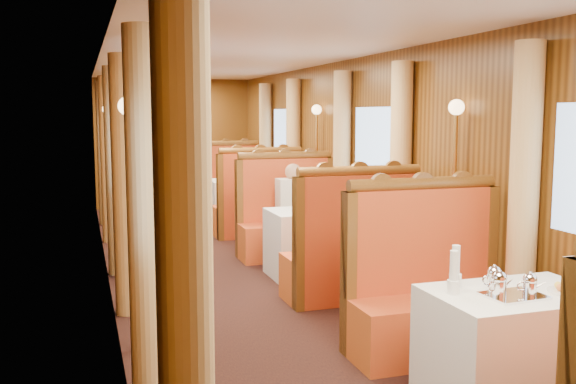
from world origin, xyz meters
name	(u,v)px	position (x,y,z in m)	size (l,w,h in m)	color
floor	(252,280)	(0.00, 0.00, 0.00)	(3.00, 12.00, 0.01)	black
ceiling	(250,49)	(0.00, 0.00, 2.50)	(3.00, 12.00, 0.01)	silver
wall_far	(174,143)	(0.00, 6.00, 1.25)	(3.00, 2.50, 0.01)	brown
wall_left	(107,171)	(-1.50, 0.00, 1.25)	(12.00, 2.50, 0.01)	brown
wall_right	(378,164)	(1.50, 0.00, 1.25)	(12.00, 2.50, 0.01)	brown
doorway_far	(174,156)	(0.00, 5.97, 1.00)	(0.80, 0.04, 2.00)	brown
table_near	(515,351)	(0.75, -3.50, 0.38)	(1.05, 0.72, 0.75)	white
banquette_near_aft	(430,299)	(0.75, -2.49, 0.42)	(1.30, 0.55, 1.34)	#B12113
table_mid	(316,243)	(0.75, 0.00, 0.38)	(1.05, 0.72, 0.75)	white
banquette_mid_fwd	(352,258)	(0.75, -1.01, 0.42)	(1.30, 0.55, 1.34)	#B12113
banquette_mid_aft	(288,224)	(0.75, 1.01, 0.42)	(1.30, 0.55, 1.34)	#B12113
table_far	(242,202)	(0.75, 3.50, 0.38)	(1.05, 0.72, 0.75)	white
banquette_far_fwd	(258,208)	(0.75, 2.49, 0.42)	(1.30, 0.55, 1.34)	#B12113
banquette_far_aft	(228,192)	(0.75, 4.51, 0.42)	(1.30, 0.55, 1.34)	#B12113
tea_tray	(514,296)	(0.66, -3.58, 0.76)	(0.34, 0.26, 0.01)	silver
teapot_left	(499,288)	(0.56, -3.57, 0.81)	(0.15, 0.11, 0.12)	silver
teapot_right	(530,288)	(0.74, -3.62, 0.81)	(0.14, 0.10, 0.11)	silver
teapot_back	(494,282)	(0.62, -3.45, 0.81)	(0.15, 0.11, 0.12)	silver
fruit_plate	(568,290)	(1.03, -3.61, 0.77)	(0.24, 0.24, 0.05)	white
cup_inboard	(454,277)	(0.35, -3.42, 0.86)	(0.08, 0.08, 0.26)	white
cup_outboard	(455,270)	(0.45, -3.29, 0.86)	(0.08, 0.08, 0.26)	white
rose_vase_mid	(314,194)	(0.74, 0.04, 0.93)	(0.06, 0.06, 0.36)	silver
rose_vase_far	(243,169)	(0.79, 3.53, 0.93)	(0.06, 0.06, 0.36)	silver
window_left_near	(137,191)	(-1.49, -3.50, 1.45)	(1.20, 0.90, 0.01)	#87ADDD
curtain_left_near_a	(185,285)	(-1.38, -4.28, 1.18)	(0.22, 0.22, 2.35)	tan
curtain_left_near_b	(145,220)	(-1.38, -2.72, 1.18)	(0.22, 0.22, 2.35)	tan
curtain_right_near_b	(523,202)	(1.38, -2.72, 1.18)	(0.22, 0.22, 2.35)	tan
window_left_mid	(108,151)	(-1.49, 0.00, 1.45)	(1.20, 0.90, 0.01)	#87ADDD
curtain_left_mid_a	(124,186)	(-1.38, -0.78, 1.18)	(0.22, 0.22, 2.35)	tan
curtain_left_mid_b	(115,172)	(-1.38, 0.78, 1.18)	(0.22, 0.22, 2.35)	tan
window_right_mid	(377,147)	(1.49, 0.00, 1.45)	(1.20, 0.90, 0.01)	#87ADDD
curtain_right_mid_a	(400,177)	(1.38, -0.78, 1.18)	(0.22, 0.22, 2.35)	tan
curtain_right_mid_b	(342,166)	(1.38, 0.78, 1.18)	(0.22, 0.22, 2.35)	tan
window_left_far	(98,138)	(-1.49, 3.50, 1.45)	(1.20, 0.90, 0.01)	#87ADDD
curtain_left_far_a	(108,160)	(-1.38, 2.72, 1.18)	(0.22, 0.22, 2.35)	tan
curtain_left_far_b	(104,153)	(-1.38, 4.28, 1.18)	(0.22, 0.22, 2.35)	tan
window_right_far	(284,136)	(1.49, 3.50, 1.45)	(1.20, 0.90, 0.01)	#87ADDD
curtain_right_far_a	(293,156)	(1.38, 2.72, 1.18)	(0.22, 0.22, 2.35)	tan
curtain_right_far_b	(266,150)	(1.38, 4.28, 1.18)	(0.22, 0.22, 2.35)	tan
sconce_left_fore	(129,173)	(-1.40, -1.75, 1.38)	(0.14, 0.14, 1.95)	#BF8C3F
sconce_right_fore	(455,164)	(1.40, -1.75, 1.38)	(0.14, 0.14, 1.95)	#BF8C3F
sconce_left_aft	(109,149)	(-1.40, 1.75, 1.38)	(0.14, 0.14, 1.95)	#BF8C3F
sconce_right_aft	(316,145)	(1.40, 1.75, 1.38)	(0.14, 0.14, 1.95)	#BF8C3F
steward	(167,209)	(-0.90, 0.09, 0.82)	(0.60, 0.39, 1.64)	navy
passenger	(294,201)	(0.75, 0.80, 0.74)	(0.40, 0.44, 0.76)	beige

